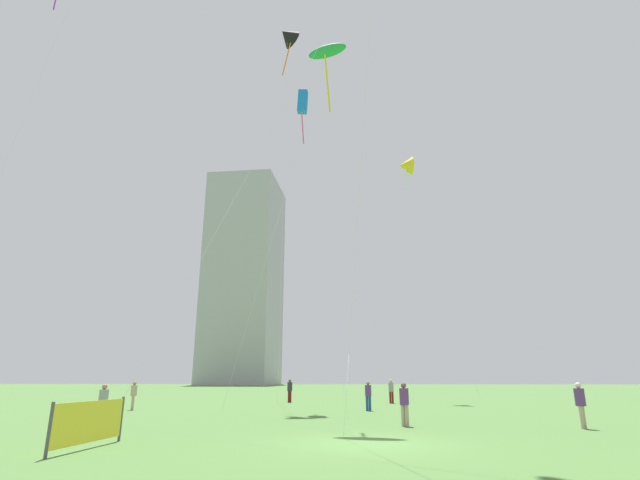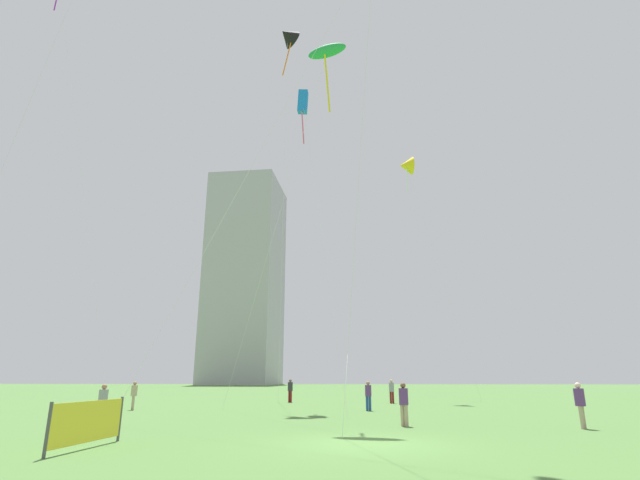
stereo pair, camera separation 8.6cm
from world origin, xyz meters
name	(u,v)px [view 1 (the left image)]	position (x,y,z in m)	size (l,w,h in m)	color
ground	(365,444)	(0.00, 0.00, 0.00)	(280.00, 280.00, 0.00)	#4C7538
person_standing_0	(391,390)	(2.62, 22.62, 0.98)	(0.38, 0.38, 1.70)	maroon
person_standing_1	(103,402)	(-10.06, 4.44, 0.91)	(0.35, 0.35, 1.57)	maroon
person_standing_2	(580,402)	(8.17, 4.71, 0.95)	(0.36, 0.36, 1.64)	tan
person_standing_3	(404,401)	(1.71, 5.26, 0.94)	(0.36, 0.36, 1.62)	tan
person_standing_4	(134,393)	(-13.18, 14.02, 0.92)	(0.36, 0.36, 1.60)	tan
person_standing_5	(290,389)	(-5.11, 23.55, 0.99)	(0.38, 0.38, 1.72)	maroon
person_standing_6	(368,394)	(0.62, 14.20, 0.94)	(0.36, 0.36, 1.62)	#1E478C
kite_flying_0	(406,166)	(5.28, 27.54, 21.44)	(5.60, 1.85, 22.33)	silver
kite_flying_5	(288,36)	(-5.41, 20.08, 30.76)	(2.45, 5.25, 31.83)	silver
kite_flying_6	(327,53)	(-1.40, 8.61, 19.87)	(7.73, 6.24, 20.49)	silver
kite_flying_7	(303,103)	(-3.78, 18.04, 22.67)	(3.72, 10.15, 23.73)	silver
distant_highrise_0	(245,279)	(-32.43, 125.80, 30.98)	(19.76, 23.64, 61.95)	#A8A8AD
event_banner	(90,422)	(-7.36, -1.38, 0.67)	(0.27, 3.29, 1.25)	#4C4C4C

